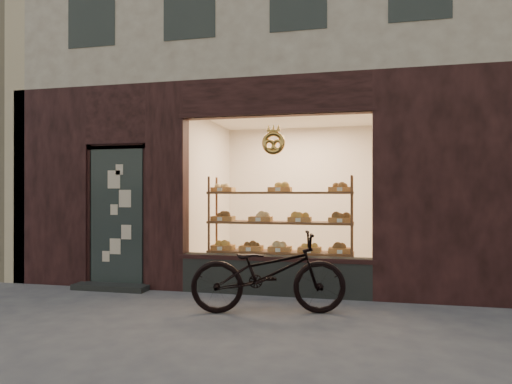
# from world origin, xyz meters

# --- Properties ---
(ground) EXTENTS (90.00, 90.00, 0.00)m
(ground) POSITION_xyz_m (0.00, 0.00, 0.00)
(ground) COLOR #424349
(display_shelf) EXTENTS (2.20, 0.45, 1.70)m
(display_shelf) POSITION_xyz_m (0.45, 2.55, 0.83)
(display_shelf) COLOR brown
(display_shelf) RESTS_ON ground
(bicycle) EXTENTS (1.96, 1.06, 0.98)m
(bicycle) POSITION_xyz_m (0.56, 1.11, 0.49)
(bicycle) COLOR black
(bicycle) RESTS_ON ground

